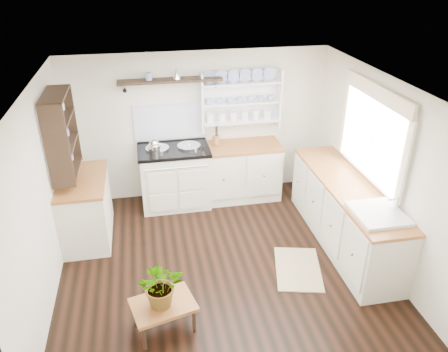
# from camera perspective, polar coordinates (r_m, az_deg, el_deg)

# --- Properties ---
(floor) EXTENTS (4.00, 3.80, 0.01)m
(floor) POSITION_cam_1_polar(r_m,az_deg,el_deg) (5.75, -0.42, -11.01)
(floor) COLOR black
(floor) RESTS_ON ground
(wall_back) EXTENTS (4.00, 0.02, 2.30)m
(wall_back) POSITION_cam_1_polar(r_m,az_deg,el_deg) (6.83, -3.40, 6.56)
(wall_back) COLOR silver
(wall_back) RESTS_ON ground
(wall_right) EXTENTS (0.02, 3.80, 2.30)m
(wall_right) POSITION_cam_1_polar(r_m,az_deg,el_deg) (5.78, 19.42, 0.97)
(wall_right) COLOR silver
(wall_right) RESTS_ON ground
(wall_left) EXTENTS (0.02, 3.80, 2.30)m
(wall_left) POSITION_cam_1_polar(r_m,az_deg,el_deg) (5.19, -22.76, -2.77)
(wall_left) COLOR silver
(wall_left) RESTS_ON ground
(ceiling) EXTENTS (4.00, 3.80, 0.01)m
(ceiling) POSITION_cam_1_polar(r_m,az_deg,el_deg) (4.68, -0.51, 11.65)
(ceiling) COLOR white
(ceiling) RESTS_ON wall_back
(window) EXTENTS (0.08, 1.55, 1.22)m
(window) POSITION_cam_1_polar(r_m,az_deg,el_deg) (5.72, 18.90, 5.32)
(window) COLOR white
(window) RESTS_ON wall_right
(aga_cooker) EXTENTS (1.06, 0.74, 0.98)m
(aga_cooker) POSITION_cam_1_polar(r_m,az_deg,el_deg) (6.76, -6.43, 0.01)
(aga_cooker) COLOR silver
(aga_cooker) RESTS_ON floor
(back_cabinets) EXTENTS (1.27, 0.63, 0.90)m
(back_cabinets) POSITION_cam_1_polar(r_m,az_deg,el_deg) (6.93, 2.02, 0.70)
(back_cabinets) COLOR beige
(back_cabinets) RESTS_ON floor
(right_cabinets) EXTENTS (0.62, 2.43, 0.90)m
(right_cabinets) POSITION_cam_1_polar(r_m,az_deg,el_deg) (6.05, 15.49, -4.71)
(right_cabinets) COLOR beige
(right_cabinets) RESTS_ON floor
(belfast_sink) EXTENTS (0.55, 0.60, 0.45)m
(belfast_sink) POSITION_cam_1_polar(r_m,az_deg,el_deg) (5.32, 19.32, -5.73)
(belfast_sink) COLOR white
(belfast_sink) RESTS_ON right_cabinets
(left_cabinets) EXTENTS (0.62, 1.13, 0.90)m
(left_cabinets) POSITION_cam_1_polar(r_m,az_deg,el_deg) (6.24, -17.60, -3.97)
(left_cabinets) COLOR beige
(left_cabinets) RESTS_ON floor
(plate_rack) EXTENTS (1.20, 0.22, 0.90)m
(plate_rack) POSITION_cam_1_polar(r_m,az_deg,el_deg) (6.77, 2.09, 10.04)
(plate_rack) COLOR white
(plate_rack) RESTS_ON wall_back
(high_shelf) EXTENTS (1.50, 0.29, 0.16)m
(high_shelf) POSITION_cam_1_polar(r_m,az_deg,el_deg) (6.44, -7.04, 12.22)
(high_shelf) COLOR black
(high_shelf) RESTS_ON wall_back
(left_shelving) EXTENTS (0.28, 0.80, 1.05)m
(left_shelving) POSITION_cam_1_polar(r_m,az_deg,el_deg) (5.79, -20.47, 5.19)
(left_shelving) COLOR black
(left_shelving) RESTS_ON wall_left
(kettle) EXTENTS (0.18, 0.18, 0.22)m
(kettle) POSITION_cam_1_polar(r_m,az_deg,el_deg) (6.40, -9.09, 3.75)
(kettle) COLOR silver
(kettle) RESTS_ON aga_cooker
(utensil_crock) EXTENTS (0.12, 0.12, 0.13)m
(utensil_crock) POSITION_cam_1_polar(r_m,az_deg,el_deg) (6.72, -1.04, 4.68)
(utensil_crock) COLOR #915835
(utensil_crock) RESTS_ON back_cabinets
(center_table) EXTENTS (0.73, 0.60, 0.34)m
(center_table) POSITION_cam_1_polar(r_m,az_deg,el_deg) (4.74, -7.94, -16.55)
(center_table) COLOR brown
(center_table) RESTS_ON floor
(potted_plant) EXTENTS (0.47, 0.41, 0.50)m
(potted_plant) POSITION_cam_1_polar(r_m,az_deg,el_deg) (4.54, -8.19, -13.86)
(potted_plant) COLOR #3F7233
(potted_plant) RESTS_ON center_table
(floor_rug) EXTENTS (0.74, 0.96, 0.02)m
(floor_rug) POSITION_cam_1_polar(r_m,az_deg,el_deg) (5.69, 9.63, -11.86)
(floor_rug) COLOR #A0845D
(floor_rug) RESTS_ON floor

